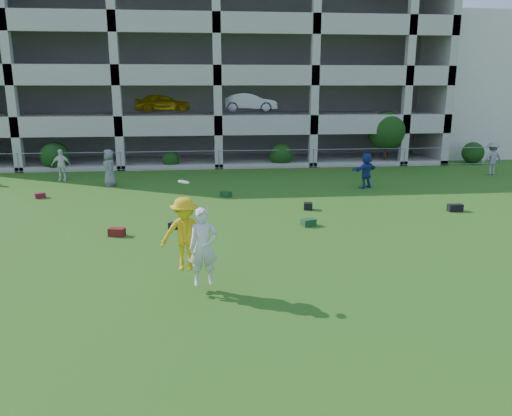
{
  "coord_description": "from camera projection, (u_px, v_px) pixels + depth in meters",
  "views": [
    {
      "loc": [
        -0.98,
        -11.93,
        5.1
      ],
      "look_at": [
        0.62,
        3.0,
        1.4
      ],
      "focal_mm": 35.0,
      "sensor_mm": 36.0,
      "label": 1
    }
  ],
  "objects": [
    {
      "name": "fence",
      "position": [
        219.0,
        160.0,
        31.04
      ],
      "size": [
        36.06,
        0.06,
        1.2
      ],
      "color": "gray",
      "rests_on": "ground"
    },
    {
      "name": "bystander_b",
      "position": [
        61.0,
        165.0,
        27.22
      ],
      "size": [
        1.02,
        0.42,
        1.73
      ],
      "primitive_type": "imported",
      "rotation": [
        0.0,
        0.0,
        0.0
      ],
      "color": "white",
      "rests_on": "ground"
    },
    {
      "name": "parking_garage",
      "position": [
        214.0,
        73.0,
        38.14
      ],
      "size": [
        30.0,
        14.0,
        12.0
      ],
      "color": "#9E998C",
      "rests_on": "ground"
    },
    {
      "name": "bystander_f",
      "position": [
        492.0,
        158.0,
        29.06
      ],
      "size": [
        1.3,
        0.81,
        1.92
      ],
      "primitive_type": "imported",
      "rotation": [
        0.0,
        0.0,
        3.22
      ],
      "color": "gray",
      "rests_on": "ground"
    },
    {
      "name": "bag_green_c",
      "position": [
        308.0,
        222.0,
        18.59
      ],
      "size": [
        0.59,
        0.5,
        0.26
      ],
      "primitive_type": "cube",
      "rotation": [
        0.0,
        0.0,
        0.34
      ],
      "color": "#163B15",
      "rests_on": "ground"
    },
    {
      "name": "stucco_building",
      "position": [
        494.0,
        87.0,
        41.05
      ],
      "size": [
        16.0,
        14.0,
        10.0
      ],
      "primitive_type": "cube",
      "color": "beige",
      "rests_on": "ground"
    },
    {
      "name": "ground",
      "position": [
        245.0,
        289.0,
        12.84
      ],
      "size": [
        100.0,
        100.0,
        0.0
      ],
      "primitive_type": "plane",
      "color": "#235114",
      "rests_on": "ground"
    },
    {
      "name": "shrub_row",
      "position": [
        290.0,
        143.0,
        31.97
      ],
      "size": [
        34.38,
        2.52,
        3.5
      ],
      "color": "#163D11",
      "rests_on": "ground"
    },
    {
      "name": "frisbee_contest",
      "position": [
        190.0,
        238.0,
        12.45
      ],
      "size": [
        1.46,
        1.06,
        2.58
      ],
      "color": "gold",
      "rests_on": "ground"
    },
    {
      "name": "bag_red_f",
      "position": [
        40.0,
        196.0,
        23.18
      ],
      "size": [
        0.53,
        0.45,
        0.24
      ],
      "primitive_type": "cube",
      "rotation": [
        0.0,
        0.0,
        0.46
      ],
      "color": "#5B0F20",
      "rests_on": "ground"
    },
    {
      "name": "bag_green_g",
      "position": [
        226.0,
        194.0,
        23.49
      ],
      "size": [
        0.57,
        0.55,
        0.25
      ],
      "primitive_type": "cube",
      "rotation": [
        0.0,
        0.0,
        -0.71
      ],
      "color": "#183C15",
      "rests_on": "ground"
    },
    {
      "name": "bystander_d",
      "position": [
        366.0,
        170.0,
        25.33
      ],
      "size": [
        1.7,
        1.29,
        1.79
      ],
      "primitive_type": "imported",
      "rotation": [
        0.0,
        0.0,
        3.67
      ],
      "color": "navy",
      "rests_on": "ground"
    },
    {
      "name": "bag_black_e",
      "position": [
        455.0,
        208.0,
        20.74
      ],
      "size": [
        0.61,
        0.32,
        0.3
      ],
      "primitive_type": "cube",
      "rotation": [
        0.0,
        0.0,
        0.03
      ],
      "color": "black",
      "rests_on": "ground"
    },
    {
      "name": "bag_red_a",
      "position": [
        117.0,
        232.0,
        17.33
      ],
      "size": [
        0.6,
        0.41,
        0.28
      ],
      "primitive_type": "cube",
      "rotation": [
        0.0,
        0.0,
        -0.22
      ],
      "color": "#530E11",
      "rests_on": "ground"
    },
    {
      "name": "bag_black_b",
      "position": [
        174.0,
        226.0,
        18.22
      ],
      "size": [
        0.47,
        0.41,
        0.22
      ],
      "primitive_type": "cube",
      "rotation": [
        0.0,
        0.0,
        -0.48
      ],
      "color": "black",
      "rests_on": "ground"
    },
    {
      "name": "crate_d",
      "position": [
        308.0,
        206.0,
        21.01
      ],
      "size": [
        0.4,
        0.4,
        0.3
      ],
      "primitive_type": "cube",
      "rotation": [
        0.0,
        0.0,
        -0.17
      ],
      "color": "black",
      "rests_on": "ground"
    },
    {
      "name": "bystander_c",
      "position": [
        109.0,
        168.0,
        25.78
      ],
      "size": [
        0.91,
        1.09,
        1.91
      ],
      "primitive_type": "imported",
      "rotation": [
        0.0,
        0.0,
        -1.19
      ],
      "color": "slate",
      "rests_on": "ground"
    }
  ]
}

